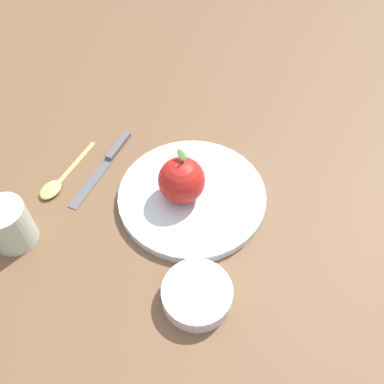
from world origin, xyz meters
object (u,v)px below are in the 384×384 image
at_px(dinner_plate, 192,195).
at_px(side_bowl, 197,294).
at_px(apple, 182,180).
at_px(knife, 107,161).
at_px(spoon, 56,183).
at_px(cup, 8,223).

xyz_separation_m(dinner_plate, side_bowl, (-0.19, -0.02, 0.01)).
height_order(dinner_plate, apple, apple).
bearing_deg(dinner_plate, knife, 64.48).
bearing_deg(spoon, cup, 162.25).
relative_size(side_bowl, cup, 1.31).
distance_m(apple, side_bowl, 0.19).
xyz_separation_m(side_bowl, cup, (0.09, 0.31, 0.03)).
relative_size(dinner_plate, apple, 2.86).
bearing_deg(spoon, dinner_plate, -94.17).
bearing_deg(cup, knife, -33.94).
distance_m(side_bowl, spoon, 0.35).
relative_size(dinner_plate, knife, 1.34).
xyz_separation_m(side_bowl, spoon, (0.21, 0.27, -0.01)).
bearing_deg(apple, side_bowl, -169.42).
distance_m(apple, cup, 0.29).
height_order(knife, spoon, spoon).
height_order(apple, cup, apple).
xyz_separation_m(dinner_plate, knife, (0.08, 0.17, -0.01)).
relative_size(cup, spoon, 0.52).
bearing_deg(cup, side_bowl, -106.65).
relative_size(dinner_plate, side_bowl, 2.48).
bearing_deg(knife, side_bowl, -145.47).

